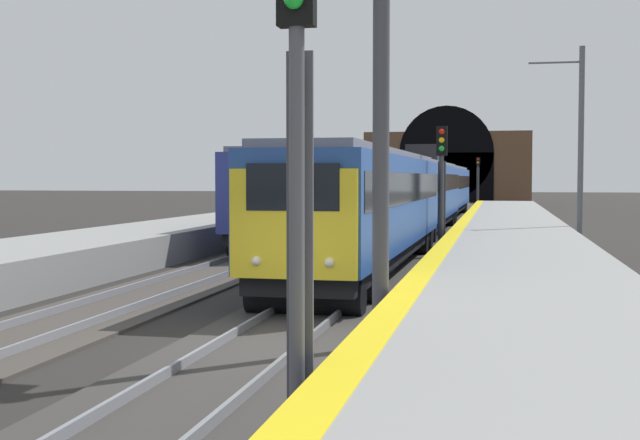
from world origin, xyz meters
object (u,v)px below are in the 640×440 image
object	(u,v)px
railway_signal_mid	(442,178)
overhead_signal_gantry	(143,14)
railway_signal_far	(478,178)
catenary_mast_near	(580,147)
train_main_approaching	(422,192)
railway_signal_near	(297,139)
train_adjacent_platform	(372,187)

from	to	relation	value
railway_signal_mid	overhead_signal_gantry	world-z (taller)	overhead_signal_gantry
railway_signal_mid	railway_signal_far	world-z (taller)	railway_signal_far
overhead_signal_gantry	catenary_mast_near	size ratio (longest dim) A/B	1.09
train_main_approaching	railway_signal_near	size ratio (longest dim) A/B	10.21
railway_signal_far	railway_signal_near	bearing A→B (deg)	0.00
train_main_approaching	railway_signal_far	size ratio (longest dim) A/B	11.59
railway_signal_near	railway_signal_mid	bearing A→B (deg)	-180.00
railway_signal_mid	catenary_mast_near	size ratio (longest dim) A/B	0.60
railway_signal_mid	railway_signal_near	bearing A→B (deg)	0.00
railway_signal_far	overhead_signal_gantry	distance (m)	69.18
train_main_approaching	catenary_mast_near	distance (m)	12.19
railway_signal_mid	catenary_mast_near	bearing A→B (deg)	126.72
train_adjacent_platform	railway_signal_near	world-z (taller)	railway_signal_near
train_main_approaching	railway_signal_near	bearing A→B (deg)	3.55
train_adjacent_platform	catenary_mast_near	distance (m)	25.56
railway_signal_near	railway_signal_far	world-z (taller)	railway_signal_near
railway_signal_near	train_main_approaching	bearing A→B (deg)	-176.99
train_adjacent_platform	railway_signal_near	distance (m)	49.25
train_main_approaching	railway_signal_far	distance (m)	38.87
train_main_approaching	railway_signal_far	bearing A→B (deg)	177.77
train_main_approaching	train_adjacent_platform	distance (m)	13.72
railway_signal_mid	overhead_signal_gantry	distance (m)	17.32
railway_signal_near	catenary_mast_near	distance (m)	26.53
railway_signal_near	overhead_signal_gantry	xyz separation A→B (m)	(5.69, 4.13, 2.46)
train_main_approaching	railway_signal_near	world-z (taller)	railway_signal_near
train_main_approaching	railway_signal_mid	world-z (taller)	railway_signal_mid
catenary_mast_near	overhead_signal_gantry	bearing A→B (deg)	155.71
train_main_approaching	overhead_signal_gantry	bearing A→B (deg)	-3.71
railway_signal_near	catenary_mast_near	bearing A→B (deg)	169.02
railway_signal_near	railway_signal_far	distance (m)	74.69
railway_signal_far	overhead_signal_gantry	xyz separation A→B (m)	(-69.00, 4.13, 2.92)
train_main_approaching	catenary_mast_near	size ratio (longest dim) A/B	7.03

